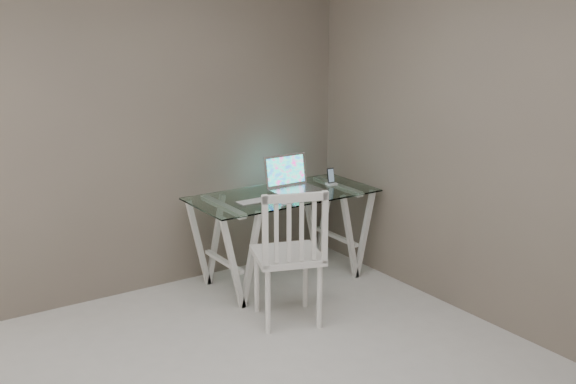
# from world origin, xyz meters

# --- Properties ---
(room) EXTENTS (4.50, 4.52, 2.71)m
(room) POSITION_xyz_m (-0.06, 0.02, 1.72)
(room) COLOR beige
(room) RESTS_ON ground
(desk) EXTENTS (1.50, 0.70, 0.75)m
(desk) POSITION_xyz_m (1.20, 1.77, 0.38)
(desk) COLOR silver
(desk) RESTS_ON ground
(chair) EXTENTS (0.59, 0.59, 1.01)m
(chair) POSITION_xyz_m (0.79, 1.05, 0.56)
(chair) COLOR white
(chair) RESTS_ON ground
(laptop) EXTENTS (0.39, 0.32, 0.28)m
(laptop) POSITION_xyz_m (1.33, 1.83, 0.81)
(laptop) COLOR silver
(laptop) RESTS_ON desk
(keyboard) EXTENTS (0.30, 0.13, 0.01)m
(keyboard) POSITION_xyz_m (0.89, 1.69, 0.75)
(keyboard) COLOR silver
(keyboard) RESTS_ON desk
(mouse) EXTENTS (0.12, 0.07, 0.04)m
(mouse) POSITION_xyz_m (1.05, 1.48, 0.76)
(mouse) COLOR silver
(mouse) RESTS_ON desk
(phone_dock) EXTENTS (0.08, 0.08, 0.14)m
(phone_dock) POSITION_xyz_m (1.70, 1.79, 0.79)
(phone_dock) COLOR white
(phone_dock) RESTS_ON desk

